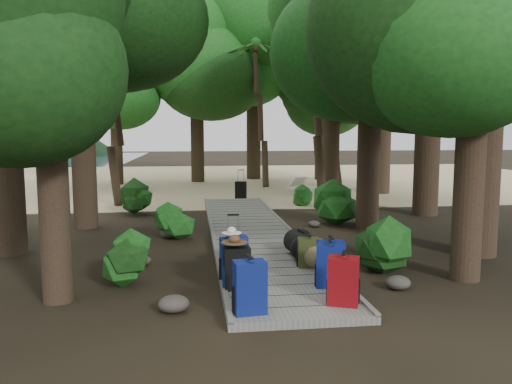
{
  "coord_description": "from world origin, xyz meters",
  "views": [
    {
      "loc": [
        -1.41,
        -11.0,
        2.49
      ],
      "look_at": [
        0.19,
        1.54,
        1.0
      ],
      "focal_mm": 35.0,
      "sensor_mm": 36.0,
      "label": 1
    }
  ],
  "objects": [
    {
      "name": "ground",
      "position": [
        0.0,
        0.0,
        0.0
      ],
      "size": [
        120.0,
        120.0,
        0.0
      ],
      "primitive_type": "plane",
      "color": "black",
      "rests_on": "ground"
    },
    {
      "name": "sand_beach",
      "position": [
        0.0,
        16.0,
        0.01
      ],
      "size": [
        40.0,
        22.0,
        0.02
      ],
      "primitive_type": "cube",
      "color": "#CCB48A",
      "rests_on": "ground"
    },
    {
      "name": "boardwalk",
      "position": [
        0.0,
        1.0,
        0.06
      ],
      "size": [
        2.0,
        12.0,
        0.12
      ],
      "primitive_type": "cube",
      "color": "slate",
      "rests_on": "ground"
    },
    {
      "name": "backpack_left_a",
      "position": [
        -0.69,
        -4.65,
        0.51
      ],
      "size": [
        0.45,
        0.34,
        0.78
      ],
      "primitive_type": null,
      "rotation": [
        0.0,
        0.0,
        0.12
      ],
      "color": "navy",
      "rests_on": "boardwalk"
    },
    {
      "name": "backpack_left_b",
      "position": [
        -0.76,
        -3.6,
        0.48
      ],
      "size": [
        0.4,
        0.28,
        0.72
      ],
      "primitive_type": null,
      "rotation": [
        0.0,
        0.0,
        0.01
      ],
      "color": "black",
      "rests_on": "boardwalk"
    },
    {
      "name": "backpack_left_c",
      "position": [
        -0.77,
        -3.15,
        0.51
      ],
      "size": [
        0.45,
        0.35,
        0.77
      ],
      "primitive_type": null,
      "rotation": [
        0.0,
        0.0,
        0.13
      ],
      "color": "navy",
      "rests_on": "boardwalk"
    },
    {
      "name": "backpack_left_d",
      "position": [
        -0.62,
        -2.07,
        0.4
      ],
      "size": [
        0.4,
        0.31,
        0.55
      ],
      "primitive_type": null,
      "rotation": [
        0.0,
        0.0,
        0.14
      ],
      "color": "navy",
      "rests_on": "boardwalk"
    },
    {
      "name": "backpack_right_a",
      "position": [
        0.64,
        -4.48,
        0.49
      ],
      "size": [
        0.5,
        0.43,
        0.74
      ],
      "primitive_type": null,
      "rotation": [
        0.0,
        0.0,
        -0.38
      ],
      "color": "#7F0009",
      "rests_on": "boardwalk"
    },
    {
      "name": "backpack_right_b",
      "position": [
        0.67,
        -3.68,
        0.49
      ],
      "size": [
        0.47,
        0.38,
        0.73
      ],
      "primitive_type": null,
      "rotation": [
        0.0,
        0.0,
        -0.27
      ],
      "color": "navy",
      "rests_on": "boardwalk"
    },
    {
      "name": "backpack_right_c",
      "position": [
        0.77,
        -3.38,
        0.48
      ],
      "size": [
        0.45,
        0.34,
        0.72
      ],
      "primitive_type": null,
      "rotation": [
        0.0,
        0.0,
        -0.11
      ],
      "color": "navy",
      "rests_on": "boardwalk"
    },
    {
      "name": "backpack_right_d",
      "position": [
        0.62,
        -2.49,
        0.41
      ],
      "size": [
        0.41,
        0.32,
        0.58
      ],
      "primitive_type": null,
      "rotation": [
        0.0,
        0.0,
        -0.13
      ],
      "color": "#363917",
      "rests_on": "boardwalk"
    },
    {
      "name": "duffel_right_khaki",
      "position": [
        0.81,
        -2.3,
        0.33
      ],
      "size": [
        0.61,
        0.73,
        0.42
      ],
      "primitive_type": null,
      "rotation": [
        0.0,
        0.0,
        0.36
      ],
      "color": "brown",
      "rests_on": "boardwalk"
    },
    {
      "name": "duffel_right_black",
      "position": [
        0.67,
        -1.72,
        0.36
      ],
      "size": [
        0.6,
        0.82,
        0.47
      ],
      "primitive_type": null,
      "rotation": [
        0.0,
        0.0,
        0.19
      ],
      "color": "black",
      "rests_on": "boardwalk"
    },
    {
      "name": "suitcase_on_boardwalk",
      "position": [
        -0.74,
        -2.66,
        0.4
      ],
      "size": [
        0.38,
        0.24,
        0.55
      ],
      "primitive_type": null,
      "rotation": [
        0.0,
        0.0,
        0.12
      ],
      "color": "black",
      "rests_on": "boardwalk"
    },
    {
      "name": "lone_suitcase_on_sand",
      "position": [
        0.39,
        7.72,
        0.35
      ],
      "size": [
        0.46,
        0.33,
        0.66
      ],
      "primitive_type": null,
      "rotation": [
        0.0,
        0.0,
        -0.25
      ],
      "color": "black",
      "rests_on": "sand_beach"
    },
    {
      "name": "hat_brown",
      "position": [
        -0.8,
        -3.61,
        0.9
      ],
      "size": [
        0.4,
        0.4,
        0.12
      ],
      "primitive_type": null,
      "color": "#51351E",
      "rests_on": "backpack_left_b"
    },
    {
      "name": "hat_white",
      "position": [
        -0.8,
        -3.14,
        0.95
      ],
      "size": [
        0.32,
        0.32,
        0.11
      ],
      "primitive_type": null,
      "color": "silver",
      "rests_on": "backpack_left_c"
    },
    {
      "name": "kayak",
      "position": [
        -3.57,
        10.73,
        0.19
      ],
      "size": [
        1.29,
        3.43,
        0.34
      ],
      "primitive_type": "ellipsoid",
      "rotation": [
        0.0,
        0.0,
        -0.17
      ],
      "color": "#9D0D13",
      "rests_on": "sand_beach"
    },
    {
      "name": "sun_lounger",
      "position": [
        3.04,
        9.02,
        0.33
      ],
      "size": [
        1.3,
        2.02,
        0.62
      ],
      "primitive_type": null,
      "rotation": [
        0.0,
        0.0,
        0.39
      ],
      "color": "silver",
      "rests_on": "sand_beach"
    },
    {
      "name": "tree_right_a",
      "position": [
        3.19,
        -3.2,
        3.53
      ],
      "size": [
        4.24,
        4.24,
        7.06
      ],
      "primitive_type": null,
      "color": "black",
      "rests_on": "ground"
    },
    {
      "name": "tree_right_c",
      "position": [
        3.13,
        1.49,
        4.22
      ],
      "size": [
        4.87,
        4.87,
        8.44
      ],
      "primitive_type": null,
      "color": "black",
      "rests_on": "ground"
    },
    {
      "name": "tree_right_d",
      "position": [
        5.64,
        3.35,
        5.37
      ],
      "size": [
        5.86,
        5.86,
        10.74
      ],
      "primitive_type": null,
      "color": "black",
      "rests_on": "ground"
    },
    {
      "name": "tree_right_e",
      "position": [
        3.82,
        7.52,
        4.73
      ],
      "size": [
        5.26,
        5.26,
        9.47
      ],
      "primitive_type": null,
      "color": "black",
      "rests_on": "ground"
    },
    {
      "name": "tree_right_f",
      "position": [
        6.35,
        8.82,
        5.2
      ],
      "size": [
        5.82,
        5.82,
        10.39
      ],
      "primitive_type": null,
      "color": "black",
      "rests_on": "ground"
    },
    {
      "name": "tree_left_a",
      "position": [
        -3.42,
        -3.49,
        3.13
      ],
      "size": [
        3.76,
        3.76,
        6.26
      ],
      "primitive_type": null,
      "color": "black",
      "rests_on": "ground"
    },
    {
      "name": "tree_left_c",
      "position": [
        -4.24,
        2.54,
        4.44
      ],
      "size": [
        5.11,
        5.11,
        8.89
      ],
      "primitive_type": null,
      "color": "black",
      "rests_on": "ground"
    },
    {
      "name": "tree_back_a",
      "position": [
        -1.15,
        14.78,
        4.82
      ],
      "size": [
        5.57,
        5.57,
        9.64
      ],
      "primitive_type": null,
      "color": "black",
      "rests_on": "ground"
    },
    {
      "name": "tree_back_b",
      "position": [
        1.91,
        16.12,
        5.5
      ],
      "size": [
        6.16,
        6.16,
        11.0
      ],
      "primitive_type": null,
      "color": "black",
      "rests_on": "ground"
    },
    {
      "name": "tree_back_c",
      "position": [
        5.41,
        15.23,
        4.0
      ],
      "size": [
        4.45,
        4.45,
        8.0
      ],
      "primitive_type": null,
      "color": "black",
      "rests_on": "ground"
    },
    {
      "name": "tree_back_d",
      "position": [
        -5.05,
        13.93,
        3.95
      ],
      "size": [
        4.74,
        4.74,
        7.9
      ],
      "primitive_type": null,
      "color": "black",
      "rests_on": "ground"
    },
    {
      "name": "palm_right_a",
      "position": [
        3.18,
        5.91,
        3.61
      ],
      "size": [
        4.23,
        4.23,
        7.21
      ],
      "primitive_type": null,
      "color": "#134413",
      "rests_on": "ground"
    },
    {
      "name": "palm_right_b",
      "position": [
        5.13,
        11.06,
        4.28
      ],
      "size": [
        4.43,
        4.43,
        8.57
      ],
      "primitive_type": null,
      "color": "#134413",
      "rests_on": "ground"
    },
    {
      "name": "palm_right_c",
      "position": [
        2.17,
        11.98,
        3.22
      ],
      "size": [
        4.05,
        4.05,
        6.44
      ],
      "primitive_type": null,
      "color": "#134413",
      "rests_on": "ground"
    },
    {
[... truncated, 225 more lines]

